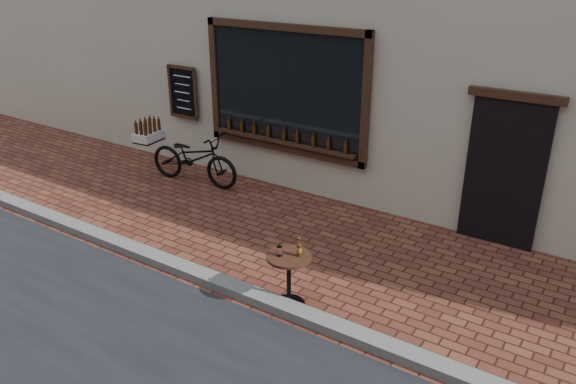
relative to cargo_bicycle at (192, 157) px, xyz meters
The scene contains 4 objects.
ground 4.49m from the cargo_bicycle, 37.78° to the right, with size 90.00×90.00×0.00m, color #55251B.
kerb 4.36m from the cargo_bicycle, 35.69° to the right, with size 90.00×0.25×0.12m, color slate.
cargo_bicycle is the anchor object (origin of this frame).
bistro_table 4.42m from the cargo_bicycle, 32.56° to the right, with size 0.55×0.55×0.95m.
Camera 1 is at (3.41, -4.58, 4.10)m, focal length 35.00 mm.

